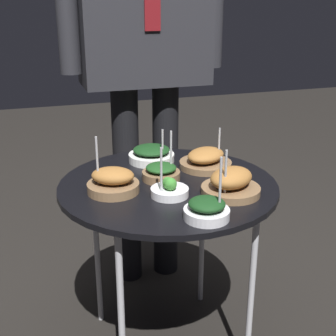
{
  "coord_description": "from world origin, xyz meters",
  "views": [
    {
      "loc": [
        -0.42,
        -1.3,
        1.19
      ],
      "look_at": [
        0.0,
        0.0,
        0.68
      ],
      "focal_mm": 50.0,
      "sensor_mm": 36.0,
      "label": 1
    }
  ],
  "objects_px": {
    "bowl_broccoli_near_rim": "(169,189)",
    "bowl_spinach_back_left": "(207,209)",
    "waiter_figure": "(144,19)",
    "bowl_spinach_front_center": "(161,172)",
    "bowl_roast_front_left": "(113,182)",
    "bowl_spinach_mid_right": "(151,154)",
    "bowl_roast_front_right": "(231,183)",
    "serving_cart": "(168,195)",
    "bowl_roast_back_right": "(206,160)"
  },
  "relations": [
    {
      "from": "bowl_broccoli_near_rim",
      "to": "bowl_spinach_back_left",
      "type": "xyz_separation_m",
      "value": [
        0.05,
        -0.17,
        0.0
      ]
    },
    {
      "from": "bowl_broccoli_near_rim",
      "to": "waiter_figure",
      "type": "xyz_separation_m",
      "value": [
        0.08,
        0.57,
        0.45
      ]
    },
    {
      "from": "bowl_spinach_front_center",
      "to": "bowl_roast_front_left",
      "type": "bearing_deg",
      "value": -163.1
    },
    {
      "from": "bowl_spinach_mid_right",
      "to": "waiter_figure",
      "type": "bearing_deg",
      "value": 79.27
    },
    {
      "from": "bowl_spinach_front_center",
      "to": "bowl_roast_front_right",
      "type": "bearing_deg",
      "value": -46.87
    },
    {
      "from": "bowl_spinach_mid_right",
      "to": "bowl_roast_front_right",
      "type": "height_order",
      "value": "bowl_roast_front_right"
    },
    {
      "from": "bowl_spinach_mid_right",
      "to": "serving_cart",
      "type": "bearing_deg",
      "value": -91.69
    },
    {
      "from": "bowl_roast_front_right",
      "to": "bowl_spinach_front_center",
      "type": "bearing_deg",
      "value": 133.13
    },
    {
      "from": "serving_cart",
      "to": "bowl_spinach_back_left",
      "type": "bearing_deg",
      "value": -85.4
    },
    {
      "from": "bowl_spinach_front_center",
      "to": "bowl_roast_front_left",
      "type": "relative_size",
      "value": 0.91
    },
    {
      "from": "serving_cart",
      "to": "bowl_spinach_front_center",
      "type": "height_order",
      "value": "bowl_spinach_front_center"
    },
    {
      "from": "bowl_roast_back_right",
      "to": "bowl_roast_front_right",
      "type": "distance_m",
      "value": 0.23
    },
    {
      "from": "waiter_figure",
      "to": "serving_cart",
      "type": "bearing_deg",
      "value": -96.72
    },
    {
      "from": "serving_cart",
      "to": "bowl_roast_front_left",
      "type": "xyz_separation_m",
      "value": [
        -0.18,
        -0.02,
        0.07
      ]
    },
    {
      "from": "bowl_spinach_back_left",
      "to": "waiter_figure",
      "type": "xyz_separation_m",
      "value": [
        0.03,
        0.74,
        0.44
      ]
    },
    {
      "from": "bowl_spinach_front_center",
      "to": "bowl_broccoli_near_rim",
      "type": "relative_size",
      "value": 1.02
    },
    {
      "from": "bowl_broccoli_near_rim",
      "to": "bowl_roast_back_right",
      "type": "height_order",
      "value": "bowl_broccoli_near_rim"
    },
    {
      "from": "bowl_broccoli_near_rim",
      "to": "bowl_spinach_mid_right",
      "type": "bearing_deg",
      "value": 83.84
    },
    {
      "from": "bowl_spinach_front_center",
      "to": "bowl_spinach_back_left",
      "type": "bearing_deg",
      "value": -83.72
    },
    {
      "from": "serving_cart",
      "to": "bowl_broccoli_near_rim",
      "type": "bearing_deg",
      "value": -105.49
    },
    {
      "from": "bowl_spinach_front_center",
      "to": "bowl_spinach_back_left",
      "type": "distance_m",
      "value": 0.3
    },
    {
      "from": "bowl_broccoli_near_rim",
      "to": "bowl_spinach_back_left",
      "type": "bearing_deg",
      "value": -74.04
    },
    {
      "from": "bowl_spinach_back_left",
      "to": "bowl_roast_front_left",
      "type": "distance_m",
      "value": 0.32
    },
    {
      "from": "bowl_spinach_back_left",
      "to": "bowl_roast_back_right",
      "type": "distance_m",
      "value": 0.39
    },
    {
      "from": "bowl_spinach_front_center",
      "to": "bowl_spinach_mid_right",
      "type": "xyz_separation_m",
      "value": [
        0.02,
        0.18,
        0.0
      ]
    },
    {
      "from": "bowl_roast_back_right",
      "to": "bowl_spinach_mid_right",
      "type": "height_order",
      "value": "bowl_roast_back_right"
    },
    {
      "from": "waiter_figure",
      "to": "bowl_roast_back_right",
      "type": "bearing_deg",
      "value": -73.8
    },
    {
      "from": "bowl_broccoli_near_rim",
      "to": "waiter_figure",
      "type": "height_order",
      "value": "waiter_figure"
    },
    {
      "from": "bowl_spinach_front_center",
      "to": "bowl_roast_back_right",
      "type": "xyz_separation_m",
      "value": [
        0.18,
        0.06,
        0.0
      ]
    },
    {
      "from": "bowl_spinach_mid_right",
      "to": "bowl_broccoli_near_rim",
      "type": "bearing_deg",
      "value": -96.16
    },
    {
      "from": "bowl_broccoli_near_rim",
      "to": "bowl_roast_front_left",
      "type": "bearing_deg",
      "value": 151.61
    },
    {
      "from": "bowl_roast_front_left",
      "to": "waiter_figure",
      "type": "bearing_deg",
      "value": 64.33
    },
    {
      "from": "serving_cart",
      "to": "waiter_figure",
      "type": "distance_m",
      "value": 0.7
    },
    {
      "from": "serving_cart",
      "to": "waiter_figure",
      "type": "bearing_deg",
      "value": 83.28
    },
    {
      "from": "bowl_broccoli_near_rim",
      "to": "bowl_spinach_back_left",
      "type": "relative_size",
      "value": 0.88
    },
    {
      "from": "bowl_roast_front_left",
      "to": "bowl_roast_front_right",
      "type": "bearing_deg",
      "value": -20.5
    },
    {
      "from": "bowl_spinach_front_center",
      "to": "bowl_roast_front_right",
      "type": "xyz_separation_m",
      "value": [
        0.16,
        -0.17,
        0.01
      ]
    },
    {
      "from": "bowl_broccoli_near_rim",
      "to": "bowl_roast_back_right",
      "type": "bearing_deg",
      "value": 44.74
    },
    {
      "from": "bowl_spinach_front_center",
      "to": "bowl_roast_front_left",
      "type": "xyz_separation_m",
      "value": [
        -0.17,
        -0.05,
        0.01
      ]
    },
    {
      "from": "bowl_spinach_front_center",
      "to": "bowl_spinach_back_left",
      "type": "xyz_separation_m",
      "value": [
        0.03,
        -0.3,
        0.0
      ]
    },
    {
      "from": "bowl_roast_front_left",
      "to": "waiter_figure",
      "type": "relative_size",
      "value": 0.1
    },
    {
      "from": "bowl_spinach_back_left",
      "to": "bowl_broccoli_near_rim",
      "type": "bearing_deg",
      "value": 105.96
    },
    {
      "from": "serving_cart",
      "to": "bowl_spinach_front_center",
      "type": "xyz_separation_m",
      "value": [
        -0.01,
        0.03,
        0.07
      ]
    },
    {
      "from": "bowl_roast_back_right",
      "to": "waiter_figure",
      "type": "bearing_deg",
      "value": 106.2
    },
    {
      "from": "serving_cart",
      "to": "waiter_figure",
      "type": "relative_size",
      "value": 0.4
    },
    {
      "from": "bowl_broccoli_near_rim",
      "to": "waiter_figure",
      "type": "bearing_deg",
      "value": 81.74
    },
    {
      "from": "bowl_spinach_mid_right",
      "to": "bowl_roast_front_right",
      "type": "xyz_separation_m",
      "value": [
        0.14,
        -0.35,
        0.01
      ]
    },
    {
      "from": "bowl_spinach_back_left",
      "to": "bowl_roast_front_right",
      "type": "xyz_separation_m",
      "value": [
        0.13,
        0.13,
        0.01
      ]
    },
    {
      "from": "bowl_spinach_front_center",
      "to": "bowl_broccoli_near_rim",
      "type": "height_order",
      "value": "bowl_spinach_front_center"
    },
    {
      "from": "bowl_roast_front_left",
      "to": "waiter_figure",
      "type": "distance_m",
      "value": 0.69
    }
  ]
}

